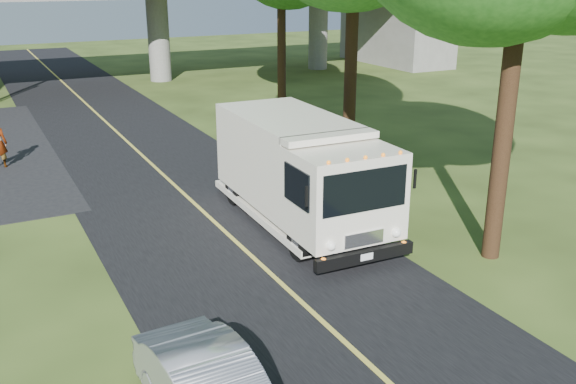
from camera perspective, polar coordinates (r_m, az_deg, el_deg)
ground at (r=13.61m, az=3.30°, el=-11.70°), size 120.00×120.00×0.00m
road at (r=22.04m, az=-9.90°, el=0.42°), size 7.00×90.00×0.02m
lane_line at (r=22.04m, az=-9.90°, el=0.47°), size 0.12×90.00×0.01m
overpass at (r=42.53m, az=-19.62°, el=14.80°), size 54.00×10.00×7.30m
step_van at (r=18.14m, az=1.07°, el=2.07°), size 2.85×7.30×3.04m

